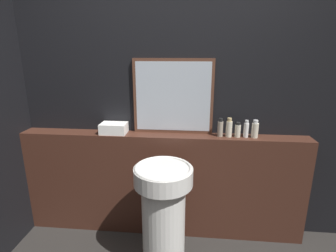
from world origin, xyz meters
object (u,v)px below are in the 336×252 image
Objects in this scene: body_wash_bottle at (246,129)px; mirror at (173,97)px; conditioner_bottle at (229,128)px; shampoo_bottle at (220,128)px; lotion_bottle at (238,130)px; towel_stack at (114,128)px; hand_soap_bottle at (255,129)px; pedestal_sink at (163,213)px.

mirror is at bearing 173.39° from body_wash_bottle.
mirror is 4.21× the size of conditioner_bottle.
shampoo_bottle is 1.24× the size of lotion_bottle.
shampoo_bottle is (0.92, 0.00, 0.03)m from towel_stack.
conditioner_bottle is at bearing 0.00° from towel_stack.
hand_soap_bottle is at bearing -0.00° from towel_stack.
mirror is 3.04× the size of towel_stack.
mirror is 0.54m from conditioner_bottle.
mirror is 4.33× the size of shampoo_bottle.
shampoo_bottle is at bearing -180.00° from lotion_bottle.
conditioner_bottle is at bearing 0.00° from shampoo_bottle.
shampoo_bottle reaches higher than hand_soap_bottle.
body_wash_bottle is at bearing 0.00° from conditioner_bottle.
pedestal_sink is 6.73× the size of lotion_bottle.
lotion_bottle is 0.85× the size of hand_soap_bottle.
shampoo_bottle is at bearing 180.00° from body_wash_bottle.
towel_stack is 1.13m from body_wash_bottle.
conditioner_bottle is 0.07m from lotion_bottle.
towel_stack is (-0.49, 0.44, 0.53)m from pedestal_sink.
towel_stack is 0.92m from shampoo_bottle.
body_wash_bottle is (0.62, -0.07, -0.25)m from mirror.
towel_stack is 1.50× the size of hand_soap_bottle.
shampoo_bottle reaches higher than body_wash_bottle.
hand_soap_bottle is (0.72, 0.44, 0.55)m from pedestal_sink.
hand_soap_bottle is (0.69, -0.07, -0.25)m from mirror.
body_wash_bottle is (0.07, -0.00, 0.01)m from lotion_bottle.
lotion_bottle reaches higher than pedestal_sink.
body_wash_bottle reaches higher than pedestal_sink.
lotion_bottle is 0.07m from body_wash_bottle.
pedestal_sink is at bearing -139.00° from conditioner_bottle.
body_wash_bottle reaches higher than towel_stack.
lotion_bottle is (0.07, 0.00, -0.02)m from conditioner_bottle.
lotion_bottle reaches higher than towel_stack.
pedestal_sink is 5.27× the size of conditioner_bottle.
shampoo_bottle is 0.07m from conditioner_bottle.
body_wash_bottle is at bearing 0.00° from shampoo_bottle.
mirror reaches higher than body_wash_bottle.
shampoo_bottle is 1.05× the size of hand_soap_bottle.
conditioner_bottle is 1.08× the size of hand_soap_bottle.
hand_soap_bottle is at bearing 31.45° from pedestal_sink.
lotion_bottle is at bearing 37.22° from pedestal_sink.
shampoo_bottle is at bearing 180.00° from conditioner_bottle.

